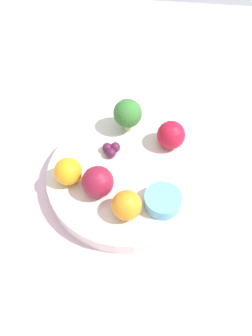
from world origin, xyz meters
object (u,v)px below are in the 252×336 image
apple_green (171,135)px  bowl (126,177)px  small_cup (163,201)px  orange_back (127,205)px  broccoli (128,114)px  orange_front (68,171)px  grape_cluster (111,149)px  apple_red (98,182)px

apple_green → bowl: bearing=-45.5°
small_cup → orange_back: bearing=-68.3°
broccoli → orange_front: broccoli is taller
broccoli → grape_cluster: 0.07m
bowl → broccoli: (-0.09, -0.01, 0.05)m
bowl → orange_back: 0.08m
apple_red → orange_front: (-0.02, -0.05, -0.00)m
bowl → orange_front: size_ratio=5.90×
broccoli → orange_back: 0.17m
grape_cluster → small_cup: small_cup is taller
apple_green → apple_red: bearing=-44.6°
apple_red → apple_green: same height
broccoli → apple_red: broccoli is taller
small_cup → broccoli: bearing=-155.1°
orange_front → small_cup: (0.03, 0.14, -0.01)m
broccoli → orange_back: size_ratio=1.41×
bowl → orange_back: bearing=7.3°
apple_red → small_cup: 0.10m
apple_green → small_cup: apple_green is taller
apple_red → orange_front: apple_red is taller
orange_front → grape_cluster: bearing=137.3°
grape_cluster → small_cup: bearing=44.8°
orange_front → apple_red: bearing=72.5°
apple_red → orange_front: bearing=-107.5°
broccoli → apple_green: (0.03, 0.07, -0.01)m
bowl → apple_green: size_ratio=5.39×
apple_red → grape_cluster: size_ratio=1.60×
apple_green → orange_front: apple_green is taller
grape_cluster → orange_back: bearing=19.2°
orange_back → apple_red: bearing=-125.5°
bowl → apple_green: apple_green is taller
apple_red → apple_green: bearing=135.4°
broccoli → grape_cluster: (0.06, -0.02, -0.03)m
apple_green → grape_cluster: (0.03, -0.09, -0.01)m
grape_cluster → orange_front: bearing=-42.7°
bowl → broccoli: bearing=-175.1°
grape_cluster → bowl: bearing=38.4°
bowl → small_cup: 0.08m
grape_cluster → broccoli: bearing=160.0°
broccoli → orange_front: bearing=-33.1°
broccoli → orange_back: broccoli is taller
orange_back → grape_cluster: 0.12m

